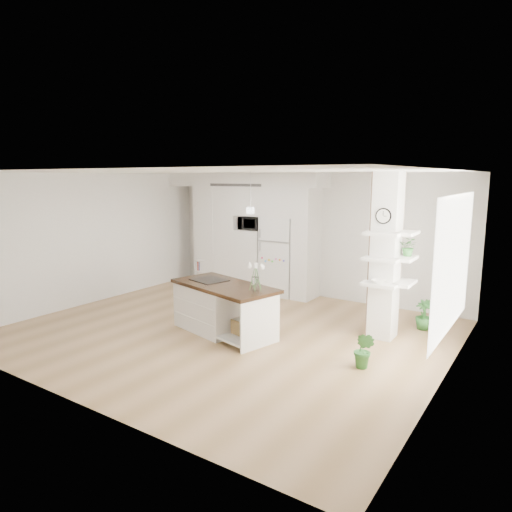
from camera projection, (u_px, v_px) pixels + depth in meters
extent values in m
cube|color=#A58159|center=(228.00, 331.00, 7.84)|extent=(7.00, 6.00, 0.01)
cube|color=white|center=(226.00, 172.00, 7.38)|extent=(7.00, 6.00, 0.04)
cube|color=silver|center=(309.00, 235.00, 10.07)|extent=(7.00, 0.04, 2.70)
cube|color=silver|center=(66.00, 291.00, 5.15)|extent=(7.00, 0.04, 2.70)
cube|color=silver|center=(93.00, 238.00, 9.51)|extent=(0.04, 6.00, 2.70)
cube|color=silver|center=(450.00, 279.00, 5.70)|extent=(0.04, 6.00, 2.70)
cube|color=white|center=(221.00, 236.00, 11.03)|extent=(1.20, 0.65, 2.40)
cube|color=white|center=(253.00, 260.00, 10.61)|extent=(0.65, 0.65, 1.42)
cube|color=white|center=(253.00, 201.00, 10.38)|extent=(0.65, 0.65, 0.65)
cube|color=white|center=(281.00, 202.00, 9.97)|extent=(0.85, 0.65, 0.65)
cube|color=white|center=(306.00, 244.00, 9.78)|extent=(0.40, 0.65, 2.40)
cube|color=silver|center=(244.00, 180.00, 10.40)|extent=(4.00, 0.70, 0.30)
cube|color=#262626|center=(235.00, 185.00, 10.14)|extent=(1.40, 0.04, 0.06)
cube|color=white|center=(281.00, 256.00, 10.18)|extent=(0.78, 0.66, 1.75)
cube|color=#B2B2B7|center=(273.00, 242.00, 9.84)|extent=(0.78, 0.01, 0.03)
cube|color=silver|center=(386.00, 257.00, 7.34)|extent=(0.40, 0.40, 2.70)
cube|color=tan|center=(373.00, 255.00, 7.46)|extent=(0.02, 0.40, 2.70)
cube|color=tan|center=(390.00, 255.00, 7.51)|extent=(0.40, 0.02, 2.70)
cylinder|color=black|center=(383.00, 216.00, 7.06)|extent=(0.25, 0.03, 0.25)
cylinder|color=white|center=(383.00, 216.00, 7.04)|extent=(0.21, 0.01, 0.21)
plane|color=white|center=(454.00, 264.00, 5.93)|extent=(0.00, 2.40, 2.40)
cylinder|color=white|center=(325.00, 211.00, 6.67)|extent=(0.12, 0.12, 0.10)
cube|color=white|center=(213.00, 307.00, 7.90)|extent=(1.39, 1.09, 0.80)
cube|color=white|center=(247.00, 336.00, 7.30)|extent=(0.84, 0.95, 0.04)
cube|color=white|center=(260.00, 323.00, 7.01)|extent=(0.23, 0.79, 0.80)
cube|color=black|center=(224.00, 286.00, 7.59)|extent=(2.06, 1.34, 0.06)
cube|color=black|center=(209.00, 280.00, 7.89)|extent=(0.67, 0.60, 0.01)
cube|color=tan|center=(245.00, 327.00, 7.31)|extent=(0.44, 0.37, 0.24)
cylinder|color=white|center=(255.00, 284.00, 7.14)|extent=(0.12, 0.12, 0.22)
cube|color=white|center=(197.00, 271.00, 11.24)|extent=(0.13, 0.30, 0.63)
cube|color=white|center=(217.00, 272.00, 11.13)|extent=(0.13, 0.30, 0.63)
cube|color=white|center=(206.00, 260.00, 11.13)|extent=(0.61, 0.47, 0.03)
cube|color=white|center=(207.00, 271.00, 11.18)|extent=(0.58, 0.46, 0.03)
sphere|color=white|center=(210.00, 279.00, 11.20)|extent=(0.31, 0.31, 0.31)
imported|color=#2A6629|center=(364.00, 350.00, 6.27)|extent=(0.33, 0.29, 0.53)
imported|color=#2A6629|center=(424.00, 315.00, 7.90)|extent=(0.32, 0.32, 0.52)
imported|color=#2D2D2D|center=(252.00, 223.00, 10.42)|extent=(0.54, 0.37, 0.30)
imported|color=#2A6629|center=(409.00, 247.00, 7.21)|extent=(0.27, 0.23, 0.30)
imported|color=white|center=(378.00, 281.00, 7.15)|extent=(0.22, 0.22, 0.05)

